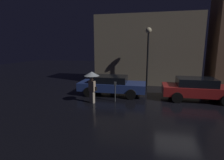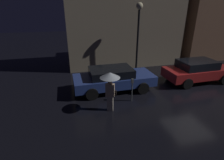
# 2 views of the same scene
# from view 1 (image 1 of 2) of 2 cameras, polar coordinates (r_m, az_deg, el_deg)

# --- Properties ---
(ground_plane) EXTENTS (60.00, 60.00, 0.00)m
(ground_plane) POSITION_cam_1_polar(r_m,az_deg,el_deg) (10.90, 21.01, -7.86)
(ground_plane) COLOR black
(building_facade_left) EXTENTS (9.12, 3.00, 6.12)m
(building_facade_left) POSITION_cam_1_polar(r_m,az_deg,el_deg) (16.76, 11.08, 9.59)
(building_facade_left) COLOR gray
(building_facade_left) RESTS_ON ground
(parked_car_blue) EXTENTS (4.68, 2.06, 1.34)m
(parked_car_blue) POSITION_cam_1_polar(r_m,az_deg,el_deg) (12.37, -0.15, -1.48)
(parked_car_blue) COLOR navy
(parked_car_blue) RESTS_ON ground
(parked_car_red) EXTENTS (4.40, 1.97, 1.42)m
(parked_car_red) POSITION_cam_1_polar(r_m,az_deg,el_deg) (12.33, 26.16, -2.51)
(parked_car_red) COLOR maroon
(parked_car_red) RESTS_ON ground
(pedestrian_with_umbrella) EXTENTS (0.91, 0.91, 1.92)m
(pedestrian_with_umbrella) POSITION_cam_1_polar(r_m,az_deg,el_deg) (10.39, -6.59, 0.32)
(pedestrian_with_umbrella) COLOR beige
(pedestrian_with_umbrella) RESTS_ON ground
(parking_meter) EXTENTS (0.12, 0.10, 1.25)m
(parking_meter) POSITION_cam_1_polar(r_m,az_deg,el_deg) (10.76, 1.03, -3.09)
(parking_meter) COLOR #4C5154
(parking_meter) RESTS_ON ground
(street_lamp_near) EXTENTS (0.46, 0.46, 4.84)m
(street_lamp_near) POSITION_cam_1_polar(r_m,az_deg,el_deg) (14.23, 11.69, 11.01)
(street_lamp_near) COLOR black
(street_lamp_near) RESTS_ON ground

